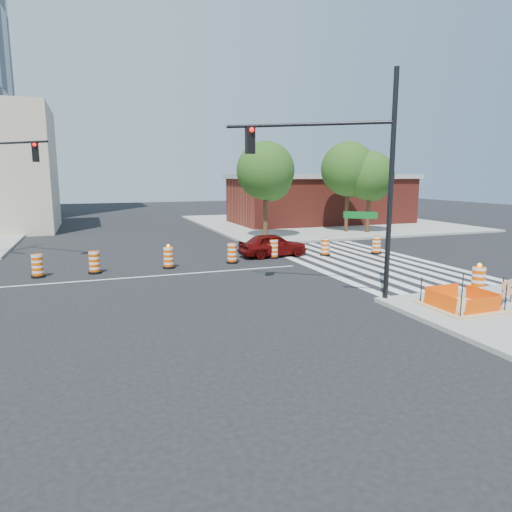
# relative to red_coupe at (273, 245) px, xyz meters

# --- Properties ---
(ground) EXTENTS (120.00, 120.00, 0.00)m
(ground) POSITION_rel_red_coupe_xyz_m (-7.09, -2.90, -0.65)
(ground) COLOR black
(ground) RESTS_ON ground
(sidewalk_ne) EXTENTS (22.00, 22.00, 0.15)m
(sidewalk_ne) POSITION_rel_red_coupe_xyz_m (10.91, 15.10, -0.58)
(sidewalk_ne) COLOR gray
(sidewalk_ne) RESTS_ON ground
(crosswalk_east) EXTENTS (6.75, 13.50, 0.01)m
(crosswalk_east) POSITION_rel_red_coupe_xyz_m (3.86, -2.90, -0.64)
(crosswalk_east) COLOR silver
(crosswalk_east) RESTS_ON ground
(lane_centerline) EXTENTS (14.00, 0.12, 0.01)m
(lane_centerline) POSITION_rel_red_coupe_xyz_m (-7.09, -2.90, -0.65)
(lane_centerline) COLOR silver
(lane_centerline) RESTS_ON ground
(excavation_pit) EXTENTS (2.20, 2.20, 0.90)m
(excavation_pit) POSITION_rel_red_coupe_xyz_m (1.91, -11.90, -0.43)
(excavation_pit) COLOR tan
(excavation_pit) RESTS_ON ground
(brick_storefront) EXTENTS (16.50, 8.50, 4.60)m
(brick_storefront) POSITION_rel_red_coupe_xyz_m (10.91, 15.10, 1.67)
(brick_storefront) COLOR maroon
(brick_storefront) RESTS_ON ground
(red_coupe) EXTENTS (3.91, 1.77, 1.30)m
(red_coupe) POSITION_rel_red_coupe_xyz_m (0.00, 0.00, 0.00)
(red_coupe) COLOR #520707
(red_coupe) RESTS_ON ground
(signal_pole_se) EXTENTS (4.95, 3.46, 7.82)m
(signal_pole_se) POSITION_rel_red_coupe_xyz_m (-1.10, -9.14, 4.15)
(signal_pole_se) COLOR black
(signal_pole_se) RESTS_ON ground
(pit_drum) EXTENTS (0.59, 0.59, 1.16)m
(pit_drum) POSITION_rel_red_coupe_xyz_m (3.78, -10.75, -0.02)
(pit_drum) COLOR black
(pit_drum) RESTS_ON ground
(barricade) EXTENTS (0.79, 0.32, 0.98)m
(barricade) POSITION_rel_red_coupe_xyz_m (3.65, -12.11, 0.04)
(barricade) COLOR #E94F04
(barricade) RESTS_ON ground
(tree_north_c) EXTENTS (4.00, 4.00, 6.80)m
(tree_north_c) POSITION_rel_red_coupe_xyz_m (2.09, 6.46, 3.91)
(tree_north_c) COLOR #382314
(tree_north_c) RESTS_ON ground
(tree_north_d) EXTENTS (4.15, 4.15, 7.05)m
(tree_north_d) POSITION_rel_red_coupe_xyz_m (9.38, 7.75, 4.08)
(tree_north_d) COLOR #382314
(tree_north_d) RESTS_ON ground
(tree_north_e) EXTENTS (3.72, 3.72, 6.32)m
(tree_north_e) POSITION_rel_red_coupe_xyz_m (10.68, 6.77, 3.59)
(tree_north_e) COLOR #382314
(tree_north_e) RESTS_ON ground
(median_drum_2) EXTENTS (0.60, 0.60, 1.02)m
(median_drum_2) POSITION_rel_red_coupe_xyz_m (-11.79, -1.39, -0.17)
(median_drum_2) COLOR black
(median_drum_2) RESTS_ON ground
(median_drum_3) EXTENTS (0.60, 0.60, 1.02)m
(median_drum_3) POSITION_rel_red_coupe_xyz_m (-9.41, -1.37, -0.17)
(median_drum_3) COLOR black
(median_drum_3) RESTS_ON ground
(median_drum_4) EXTENTS (0.60, 0.60, 1.18)m
(median_drum_4) POSITION_rel_red_coupe_xyz_m (-6.01, -1.32, -0.16)
(median_drum_4) COLOR black
(median_drum_4) RESTS_ON ground
(median_drum_5) EXTENTS (0.60, 0.60, 1.02)m
(median_drum_5) POSITION_rel_red_coupe_xyz_m (-2.72, -1.14, -0.17)
(median_drum_5) COLOR black
(median_drum_5) RESTS_ON ground
(median_drum_6) EXTENTS (0.60, 0.60, 1.02)m
(median_drum_6) POSITION_rel_red_coupe_xyz_m (-0.16, -0.54, -0.17)
(median_drum_6) COLOR black
(median_drum_6) RESTS_ON ground
(median_drum_7) EXTENTS (0.60, 0.60, 1.02)m
(median_drum_7) POSITION_rel_red_coupe_xyz_m (2.88, -0.76, -0.17)
(median_drum_7) COLOR black
(median_drum_7) RESTS_ON ground
(median_drum_8) EXTENTS (0.60, 0.60, 1.02)m
(median_drum_8) POSITION_rel_red_coupe_xyz_m (5.96, -1.24, -0.17)
(median_drum_8) COLOR black
(median_drum_8) RESTS_ON ground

